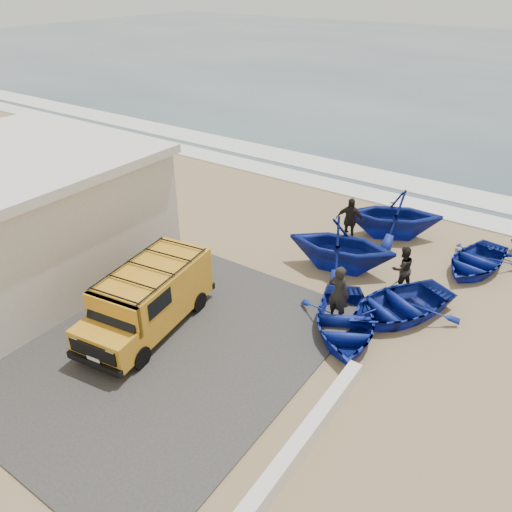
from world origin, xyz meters
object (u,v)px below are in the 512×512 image
Objects in this scene: parapet at (299,447)px; boat_near_left at (344,322)px; boat_near_right at (398,305)px; fisherman_front at (339,294)px; fisherman_middle at (402,268)px; fisherman_back at (349,220)px; building at (1,218)px; boat_far_left at (394,214)px; boat_mid_left at (342,244)px; boat_mid_right at (476,261)px; van at (149,297)px.

boat_near_left reaches higher than parapet.
fisherman_front is at bearing -112.59° from boat_near_right.
fisherman_middle is 3.66m from fisherman_back.
boat_near_right is at bearing 32.23° from boat_near_left.
building is at bearing -129.32° from boat_near_right.
boat_far_left reaches higher than fisherman_middle.
boat_near_left is 3.79m from boat_mid_left.
building reaches higher than fisherman_back.
fisherman_middle is (-1.80, -2.77, 0.46)m from boat_mid_right.
parapet is 3.18× the size of fisherman_back.
boat_near_left is 1.99× the size of fisherman_back.
boat_mid_right is at bearing 100.41° from boat_near_right.
van is 1.30× the size of boat_near_left.
boat_far_left is 3.95m from fisherman_middle.
van is at bearing -118.88° from boat_mid_right.
fisherman_back is at bearing 160.90° from boat_near_right.
boat_near_right is 1.01× the size of boat_far_left.
building is at bearing 113.02° from boat_mid_left.
parapet is at bearing 112.71° from fisherman_front.
building is 13.81m from fisherman_middle.
parapet is 8.42m from boat_mid_left.
boat_far_left is (-2.30, 11.42, 0.74)m from parapet.
van is 2.58× the size of fisherman_back.
fisherman_front reaches higher than fisherman_back.
parapet is 1.55× the size of boat_far_left.
boat_far_left is 2.04× the size of fisherman_back.
parapet is 7.90m from fisherman_middle.
building is 2.41× the size of boat_near_right.
boat_mid_left is at bearing 35.58° from building.
boat_far_left is at bearing 34.15° from fisherman_back.
fisherman_middle is (5.51, 6.33, -0.26)m from van.
parapet is at bearing -4.58° from building.
van reaches higher than boat_near_right.
fisherman_front is 5.29m from fisherman_back.
boat_far_left is at bearing 177.28° from boat_mid_right.
building is 4.91× the size of fisherman_front.
boat_mid_right is (4.09, 2.76, -0.67)m from boat_mid_left.
boat_mid_right is at bearing -68.56° from boat_mid_left.
boat_mid_right is at bearing 43.25° from van.
boat_near_left is at bearing 139.72° from fisherman_front.
boat_near_right is (-0.10, 6.34, 0.13)m from parapet.
boat_mid_left is (-1.77, 3.29, 0.63)m from boat_near_left.
boat_near_left is 0.97× the size of boat_mid_left.
boat_near_right is at bearing -60.74° from fisherman_back.
boat_near_left is 1.10× the size of boat_mid_right.
boat_near_right is at bearing 30.73° from van.
fisherman_middle is at bearing -102.97° from boat_mid_left.
building reaches higher than boat_far_left.
fisherman_back is at bearing 45.20° from building.
fisherman_back is (-3.47, 3.65, 0.54)m from boat_near_right.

